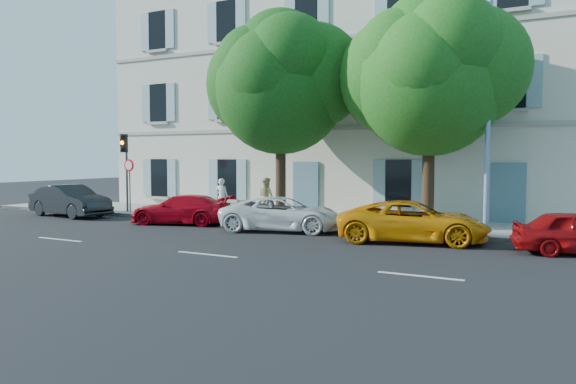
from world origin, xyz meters
The scene contains 15 objects.
ground centered at (0.00, 0.00, 0.00)m, with size 90.00×90.00×0.00m, color black.
sidewalk centered at (0.00, 4.45, 0.07)m, with size 36.00×4.50×0.15m, color #A09E96.
kerb centered at (0.00, 2.28, 0.08)m, with size 36.00×0.16×0.16m, color #9E998E.
building centered at (0.00, 10.20, 6.00)m, with size 28.00×7.00×12.00m, color beige.
car_dark_sedan centered at (-11.50, 1.14, 0.72)m, with size 1.53×4.38×1.44m, color black.
car_red_coupe centered at (-5.16, 1.23, 0.60)m, with size 1.68×4.13×1.20m, color #B40514.
car_white_coupe centered at (-0.52, 1.33, 0.63)m, with size 2.10×4.55×1.26m, color white.
car_yellow_supercar centered at (4.44, 0.97, 0.66)m, with size 2.20×4.77×1.32m, color orange.
tree_left centered at (-1.80, 3.50, 5.48)m, with size 5.34×5.34×8.28m.
tree_right centered at (4.27, 3.47, 5.38)m, with size 5.29×5.29×8.15m.
traffic_light centered at (-9.83, 2.93, 2.78)m, with size 0.32×0.41×3.63m.
road_sign centered at (-9.47, 2.83, 1.93)m, with size 0.57×0.08×2.47m.
street_lamp centered at (6.35, 2.80, 5.02)m, with size 0.32×1.83×8.59m.
pedestrian_a centered at (-4.88, 3.69, 0.97)m, with size 0.60×0.39×1.63m, color white.
pedestrian_b centered at (-2.82, 4.08, 1.00)m, with size 0.83×0.65×1.71m, color #C7BE7F.
Camera 1 is at (9.34, -16.63, 2.75)m, focal length 35.00 mm.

